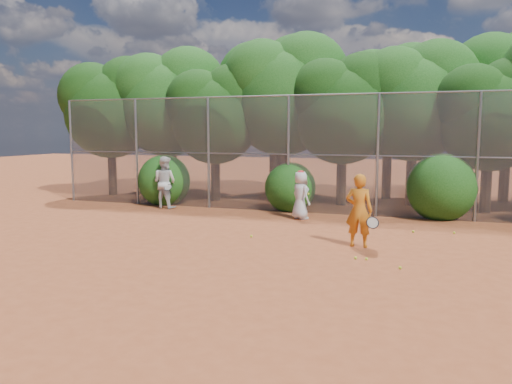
% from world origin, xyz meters
% --- Properties ---
extents(ground, '(80.00, 80.00, 0.00)m').
position_xyz_m(ground, '(0.00, 0.00, 0.00)').
color(ground, brown).
rests_on(ground, ground).
extents(fence_back, '(20.05, 0.09, 4.03)m').
position_xyz_m(fence_back, '(-0.12, 6.00, 2.05)').
color(fence_back, gray).
rests_on(fence_back, ground).
extents(tree_0, '(4.38, 3.81, 6.00)m').
position_xyz_m(tree_0, '(-9.44, 8.04, 3.93)').
color(tree_0, black).
rests_on(tree_0, ground).
extents(tree_1, '(4.64, 4.03, 6.35)m').
position_xyz_m(tree_1, '(-6.94, 8.54, 4.16)').
color(tree_1, black).
rests_on(tree_1, ground).
extents(tree_2, '(3.99, 3.47, 5.47)m').
position_xyz_m(tree_2, '(-4.45, 7.83, 3.58)').
color(tree_2, black).
rests_on(tree_2, ground).
extents(tree_3, '(4.89, 4.26, 6.70)m').
position_xyz_m(tree_3, '(-1.94, 8.84, 4.40)').
color(tree_3, black).
rests_on(tree_3, ground).
extents(tree_4, '(4.19, 3.64, 5.73)m').
position_xyz_m(tree_4, '(0.55, 8.24, 3.76)').
color(tree_4, black).
rests_on(tree_4, ground).
extents(tree_5, '(4.51, 3.92, 6.17)m').
position_xyz_m(tree_5, '(3.06, 9.04, 4.05)').
color(tree_5, black).
rests_on(tree_5, ground).
extents(tree_6, '(3.86, 3.36, 5.29)m').
position_xyz_m(tree_6, '(5.55, 8.03, 3.47)').
color(tree_6, black).
rests_on(tree_6, ground).
extents(tree_9, '(4.83, 4.20, 6.62)m').
position_xyz_m(tree_9, '(-7.94, 10.84, 4.34)').
color(tree_9, black).
rests_on(tree_9, ground).
extents(tree_10, '(5.15, 4.48, 7.06)m').
position_xyz_m(tree_10, '(-2.93, 11.05, 4.63)').
color(tree_10, black).
rests_on(tree_10, ground).
extents(tree_11, '(4.64, 4.03, 6.35)m').
position_xyz_m(tree_11, '(2.06, 10.64, 4.16)').
color(tree_11, black).
rests_on(tree_11, ground).
extents(tree_12, '(5.02, 4.37, 6.88)m').
position_xyz_m(tree_12, '(6.56, 11.24, 4.51)').
color(tree_12, black).
rests_on(tree_12, ground).
extents(bush_0, '(2.00, 2.00, 2.00)m').
position_xyz_m(bush_0, '(-6.00, 6.30, 1.00)').
color(bush_0, '#164711').
rests_on(bush_0, ground).
extents(bush_1, '(1.80, 1.80, 1.80)m').
position_xyz_m(bush_1, '(-1.00, 6.30, 0.90)').
color(bush_1, '#164711').
rests_on(bush_1, ground).
extents(bush_2, '(2.20, 2.20, 2.20)m').
position_xyz_m(bush_2, '(4.00, 6.30, 1.10)').
color(bush_2, '#164711').
rests_on(bush_2, ground).
extents(player_yellow, '(0.86, 0.55, 1.79)m').
position_xyz_m(player_yellow, '(1.99, 1.42, 0.89)').
color(player_yellow, '#C86E17').
rests_on(player_yellow, ground).
extents(player_teen, '(0.89, 0.86, 1.56)m').
position_xyz_m(player_teen, '(-0.25, 4.73, 0.78)').
color(player_teen, silver).
rests_on(player_teen, ground).
extents(player_white, '(1.00, 0.83, 1.88)m').
position_xyz_m(player_white, '(-5.49, 5.40, 0.94)').
color(player_white, silver).
rests_on(player_white, ground).
extents(ball_0, '(0.07, 0.07, 0.07)m').
position_xyz_m(ball_0, '(2.09, 0.17, 0.03)').
color(ball_0, '#BFD226').
rests_on(ball_0, ground).
extents(ball_1, '(0.07, 0.07, 0.07)m').
position_xyz_m(ball_1, '(4.30, 3.77, 0.03)').
color(ball_1, '#BFD226').
rests_on(ball_1, ground).
extents(ball_2, '(0.07, 0.07, 0.07)m').
position_xyz_m(ball_2, '(2.33, 0.16, 0.03)').
color(ball_2, '#BFD226').
rests_on(ball_2, ground).
extents(ball_3, '(0.07, 0.07, 0.07)m').
position_xyz_m(ball_3, '(3.06, -0.34, 0.03)').
color(ball_3, '#BFD226').
rests_on(ball_3, ground).
extents(ball_4, '(0.07, 0.07, 0.07)m').
position_xyz_m(ball_4, '(-0.83, 1.60, 0.03)').
color(ball_4, '#BFD226').
rests_on(ball_4, ground).
extents(ball_5, '(0.07, 0.07, 0.07)m').
position_xyz_m(ball_5, '(3.23, 3.60, 0.03)').
color(ball_5, '#BFD226').
rests_on(ball_5, ground).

